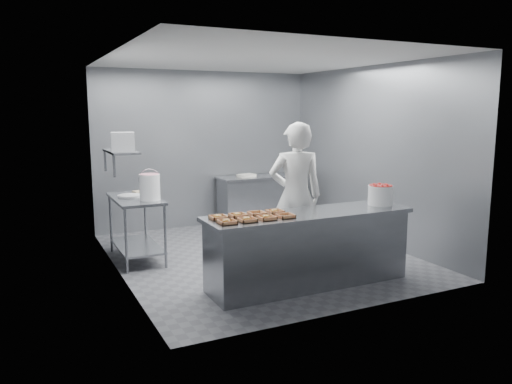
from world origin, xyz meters
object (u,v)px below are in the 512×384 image
at_px(tray_4, 218,217).
at_px(tray_7, 275,212).
at_px(tray_1, 247,220).
at_px(worker, 296,196).
at_px(tray_0, 227,222).
at_px(tray_5, 238,215).
at_px(tray_3, 286,216).
at_px(tray_6, 257,214).
at_px(tray_2, 267,218).
at_px(service_counter, 309,248).
at_px(glaze_bucket, 150,186).
at_px(strawberry_tub, 380,194).
at_px(prep_table, 136,219).
at_px(back_counter, 258,200).
at_px(appliance, 123,142).

xyz_separation_m(tray_4, tray_7, (0.72, 0.00, 0.00)).
bearing_deg(tray_1, worker, 36.59).
bearing_deg(tray_0, tray_5, 46.58).
xyz_separation_m(tray_3, tray_6, (-0.24, 0.25, 0.00)).
bearing_deg(tray_2, tray_1, 180.00).
relative_size(tray_1, tray_6, 1.00).
height_order(service_counter, tray_0, tray_0).
xyz_separation_m(tray_2, glaze_bucket, (-0.87, 1.79, 0.16)).
bearing_deg(glaze_bucket, tray_4, -75.87).
xyz_separation_m(tray_0, tray_3, (0.72, 0.00, -0.00)).
bearing_deg(glaze_bucket, strawberry_tub, -32.61).
relative_size(tray_3, strawberry_tub, 0.60).
height_order(tray_1, tray_3, tray_1).
distance_m(prep_table, tray_0, 2.17).
bearing_deg(tray_2, service_counter, 11.16).
bearing_deg(tray_3, tray_4, 160.67).
distance_m(tray_2, tray_6, 0.25).
relative_size(tray_4, strawberry_tub, 0.60).
height_order(prep_table, tray_3, tray_3).
distance_m(strawberry_tub, glaze_bucket, 3.07).
height_order(tray_5, tray_7, same).
relative_size(tray_4, tray_7, 1.00).
bearing_deg(tray_7, tray_4, 180.00).
height_order(back_counter, tray_1, tray_1).
relative_size(tray_0, tray_2, 1.00).
relative_size(tray_0, tray_4, 1.00).
relative_size(tray_0, strawberry_tub, 0.60).
xyz_separation_m(tray_4, tray_6, (0.48, 0.00, -0.00)).
bearing_deg(tray_4, tray_7, 0.00).
bearing_deg(tray_6, tray_7, -0.00).
distance_m(tray_2, glaze_bucket, 2.00).
height_order(strawberry_tub, appliance, appliance).
bearing_deg(back_counter, prep_table, -152.99).
relative_size(tray_4, glaze_bucket, 0.44).
distance_m(tray_7, worker, 0.83).
xyz_separation_m(tray_0, worker, (1.33, 0.81, 0.06)).
distance_m(tray_1, strawberry_tub, 1.97).
xyz_separation_m(tray_3, tray_7, (-0.00, 0.25, 0.00)).
relative_size(prep_table, tray_0, 6.40).
bearing_deg(tray_4, tray_3, -19.33).
distance_m(tray_3, tray_4, 0.77).
height_order(tray_5, glaze_bucket, glaze_bucket).
xyz_separation_m(service_counter, glaze_bucket, (-1.51, 1.67, 0.63)).
distance_m(tray_1, tray_2, 0.24).
xyz_separation_m(tray_0, tray_1, (0.24, 0.00, 0.00)).
height_order(tray_2, tray_3, tray_2).
xyz_separation_m(service_counter, prep_table, (-1.65, 1.95, 0.14)).
bearing_deg(appliance, glaze_bucket, -12.92).
relative_size(strawberry_tub, glaze_bucket, 0.73).
bearing_deg(glaze_bucket, appliance, 157.39).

